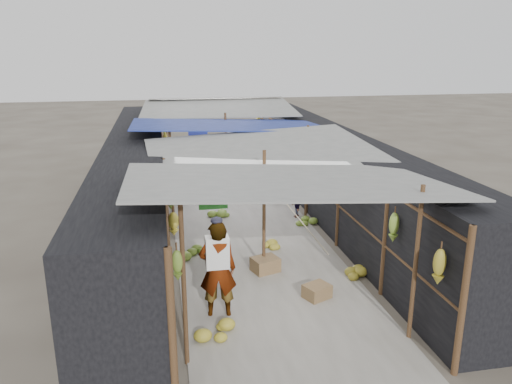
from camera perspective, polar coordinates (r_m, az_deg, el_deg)
ground at (r=8.25m, az=5.33°, el=-17.52°), size 80.00×80.00×0.00m
aisle_slab at (r=13.99m, az=-2.03°, el=-2.83°), size 3.60×16.00×0.02m
stall_left at (r=13.53m, az=-13.45°, el=1.11°), size 1.40×15.00×2.30m
stall_right at (r=14.31m, az=8.68°, el=2.19°), size 1.40×15.00×2.30m
crate_near at (r=10.62m, az=1.07°, el=-8.33°), size 0.64×0.57×0.32m
crate_mid at (r=9.65m, az=6.98°, el=-11.25°), size 0.58×0.53×0.28m
crate_back at (r=16.73m, az=-6.66°, el=0.70°), size 0.48×0.43×0.26m
black_basin at (r=18.48m, az=-1.62°, el=2.18°), size 0.61×0.61×0.18m
vendor_elderly at (r=8.74m, az=-4.40°, el=-8.80°), size 0.68×0.48×1.77m
shopper_blue at (r=16.52m, az=-7.73°, el=3.04°), size 0.88×0.71×1.70m
vendor_seated at (r=13.85m, az=4.57°, el=-1.23°), size 0.34×0.57×0.86m
market_canopy at (r=13.73m, az=-2.25°, el=7.12°), size 5.62×15.20×2.77m
hanging_bananas at (r=13.35m, az=-0.91°, el=3.47°), size 3.96×13.95×0.78m
floor_bananas at (r=12.90m, az=-1.82°, el=-3.86°), size 3.77×9.87×0.34m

